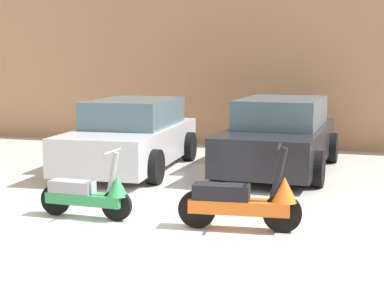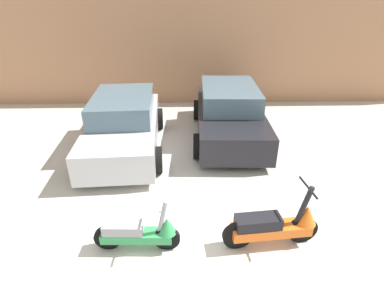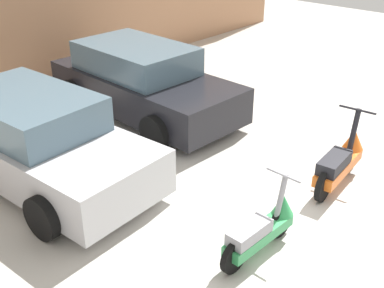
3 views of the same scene
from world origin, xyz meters
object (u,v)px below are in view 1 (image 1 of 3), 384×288
at_px(scooter_front_left, 89,194).
at_px(car_rear_left, 132,136).
at_px(scooter_front_right, 245,200).
at_px(car_rear_center, 280,136).

relative_size(scooter_front_left, car_rear_left, 0.33).
bearing_deg(car_rear_left, scooter_front_right, 37.14).
distance_m(scooter_front_right, car_rear_left, 4.64).
relative_size(scooter_front_right, car_rear_center, 0.38).
distance_m(scooter_front_left, scooter_front_right, 2.14).
height_order(scooter_front_left, car_rear_center, car_rear_center).
bearing_deg(scooter_front_right, car_rear_center, 86.75).
distance_m(car_rear_left, car_rear_center, 2.90).
xyz_separation_m(scooter_front_right, car_rear_center, (-0.18, 4.21, 0.28)).
height_order(scooter_front_left, car_rear_left, car_rear_left).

